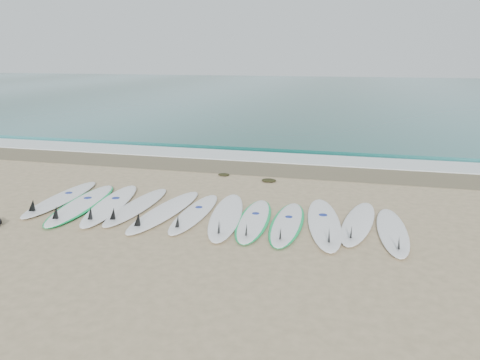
# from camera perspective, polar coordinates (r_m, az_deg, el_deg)

# --- Properties ---
(ground) EXTENTS (120.00, 120.00, 0.00)m
(ground) POSITION_cam_1_polar(r_m,az_deg,el_deg) (9.35, -3.57, -4.30)
(ground) COLOR tan
(ocean) EXTENTS (120.00, 55.00, 0.03)m
(ocean) POSITION_cam_1_polar(r_m,az_deg,el_deg) (41.09, 10.67, 10.55)
(ocean) COLOR #236462
(ocean) RESTS_ON ground
(wet_sand_band) EXTENTS (120.00, 1.80, 0.01)m
(wet_sand_band) POSITION_cam_1_polar(r_m,az_deg,el_deg) (13.15, 1.90, 1.48)
(wet_sand_band) COLOR brown
(wet_sand_band) RESTS_ON ground
(foam_band) EXTENTS (120.00, 1.40, 0.04)m
(foam_band) POSITION_cam_1_polar(r_m,az_deg,el_deg) (14.49, 3.10, 2.80)
(foam_band) COLOR silver
(foam_band) RESTS_ON ground
(wave_crest) EXTENTS (120.00, 1.00, 0.10)m
(wave_crest) POSITION_cam_1_polar(r_m,az_deg,el_deg) (15.92, 4.17, 4.02)
(wave_crest) COLOR #236462
(wave_crest) RESTS_ON ground
(surfboard_0) EXTENTS (0.71, 2.79, 0.35)m
(surfboard_0) POSITION_cam_1_polar(r_m,az_deg,el_deg) (10.89, -21.10, -2.15)
(surfboard_0) COLOR white
(surfboard_0) RESTS_ON ground
(surfboard_1) EXTENTS (1.03, 2.96, 0.37)m
(surfboard_1) POSITION_cam_1_polar(r_m,az_deg,el_deg) (10.37, -18.82, -2.83)
(surfboard_1) COLOR white
(surfboard_1) RESTS_ON ground
(surfboard_2) EXTENTS (1.06, 2.96, 0.37)m
(surfboard_2) POSITION_cam_1_polar(r_m,az_deg,el_deg) (10.13, -15.60, -2.92)
(surfboard_2) COLOR white
(surfboard_2) RESTS_ON ground
(surfboard_3) EXTENTS (0.58, 2.65, 0.34)m
(surfboard_3) POSITION_cam_1_polar(r_m,az_deg,el_deg) (9.91, -12.59, -3.17)
(surfboard_3) COLOR white
(surfboard_3) RESTS_ON ground
(surfboard_4) EXTENTS (0.84, 2.88, 0.36)m
(surfboard_4) POSITION_cam_1_polar(r_m,az_deg,el_deg) (9.49, -9.28, -3.79)
(surfboard_4) COLOR white
(surfboard_4) RESTS_ON ground
(surfboard_5) EXTENTS (0.53, 2.53, 0.32)m
(surfboard_5) POSITION_cam_1_polar(r_m,az_deg,el_deg) (9.31, -5.67, -4.08)
(surfboard_5) COLOR white
(surfboard_5) RESTS_ON ground
(surfboard_6) EXTENTS (1.02, 2.90, 0.36)m
(surfboard_6) POSITION_cam_1_polar(r_m,az_deg,el_deg) (9.10, -1.74, -4.42)
(surfboard_6) COLOR white
(surfboard_6) RESTS_ON ground
(surfboard_7) EXTENTS (0.79, 2.54, 0.32)m
(surfboard_7) POSITION_cam_1_polar(r_m,az_deg,el_deg) (8.94, 1.67, -4.90)
(surfboard_7) COLOR white
(surfboard_7) RESTS_ON ground
(surfboard_8) EXTENTS (0.66, 2.48, 0.31)m
(surfboard_8) POSITION_cam_1_polar(r_m,az_deg,el_deg) (8.80, 5.74, -5.29)
(surfboard_8) COLOR white
(surfboard_8) RESTS_ON ground
(surfboard_9) EXTENTS (1.02, 2.94, 0.37)m
(surfboard_9) POSITION_cam_1_polar(r_m,az_deg,el_deg) (8.87, 10.24, -5.19)
(surfboard_9) COLOR white
(surfboard_9) RESTS_ON ground
(surfboard_10) EXTENTS (0.84, 2.60, 0.33)m
(surfboard_10) POSITION_cam_1_polar(r_m,az_deg,el_deg) (9.03, 14.17, -5.09)
(surfboard_10) COLOR white
(surfboard_10) RESTS_ON ground
(surfboard_11) EXTENTS (0.63, 2.51, 0.32)m
(surfboard_11) POSITION_cam_1_polar(r_m,az_deg,el_deg) (8.78, 18.13, -5.99)
(surfboard_11) COLOR white
(surfboard_11) RESTS_ON ground
(seaweed_near) EXTENTS (0.31, 0.24, 0.06)m
(seaweed_near) POSITION_cam_1_polar(r_m,az_deg,el_deg) (12.33, -1.99, 0.67)
(seaweed_near) COLOR black
(seaweed_near) RESTS_ON ground
(seaweed_far) EXTENTS (0.37, 0.29, 0.07)m
(seaweed_far) POSITION_cam_1_polar(r_m,az_deg,el_deg) (11.76, 3.54, -0.04)
(seaweed_far) COLOR black
(seaweed_far) RESTS_ON ground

